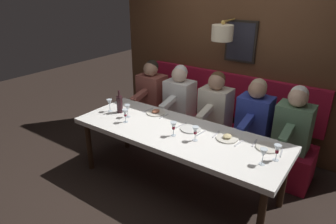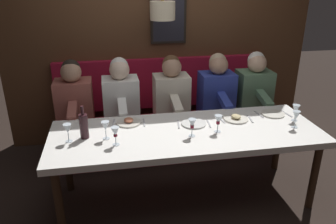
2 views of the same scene
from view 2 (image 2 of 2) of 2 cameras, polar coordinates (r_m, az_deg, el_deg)
ground_plane at (r=3.47m, az=2.92°, el=-14.31°), size 12.00×12.00×0.00m
dining_table at (r=3.11m, az=3.16°, el=-4.29°), size 0.90×2.48×0.74m
banquette_bench at (r=4.09m, az=0.15°, el=-4.38°), size 0.52×2.68×0.45m
back_wall_panel at (r=4.27m, az=-1.27°, el=12.97°), size 0.59×3.88×2.90m
diner_nearest at (r=4.16m, az=14.50°, el=4.16°), size 0.60×0.40×0.79m
diner_near at (r=3.99m, az=8.33°, el=3.87°), size 0.60×0.40×0.79m
diner_middle at (r=3.85m, az=0.59°, el=3.44°), size 0.60×0.40×0.79m
diner_far at (r=3.79m, az=-8.06°, el=2.89°), size 0.60×0.40×0.79m
diner_farthest at (r=3.81m, az=-15.76°, el=2.34°), size 0.60×0.40×0.79m
place_setting_0 at (r=3.37m, az=11.53°, el=-1.05°), size 0.24×0.32×0.05m
place_setting_1 at (r=3.24m, az=-6.71°, el=-1.67°), size 0.24×0.32×0.05m
place_setting_2 at (r=3.59m, az=17.47°, el=-0.28°), size 0.24×0.33×0.01m
place_setting_3 at (r=3.21m, az=4.43°, el=-1.99°), size 0.24×0.33×0.01m
wine_glass_0 at (r=2.93m, az=-10.65°, el=-2.46°), size 0.07×0.07×0.16m
wine_glass_1 at (r=3.04m, az=8.57°, el=-1.40°), size 0.07×0.07×0.16m
wine_glass_2 at (r=2.94m, az=4.15°, el=-2.09°), size 0.07×0.07×0.16m
wine_glass_3 at (r=3.47m, az=21.01°, el=0.38°), size 0.07×0.07×0.16m
wine_glass_4 at (r=2.96m, az=-16.78°, el=-2.84°), size 0.07×0.07×0.16m
wine_glass_5 at (r=3.32m, az=21.03°, el=-0.62°), size 0.07×0.07×0.16m
wine_glass_6 at (r=2.82m, az=-9.00°, el=-3.46°), size 0.07×0.07×0.16m
wine_bottle at (r=2.99m, az=-14.19°, el=-2.29°), size 0.08×0.08×0.30m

